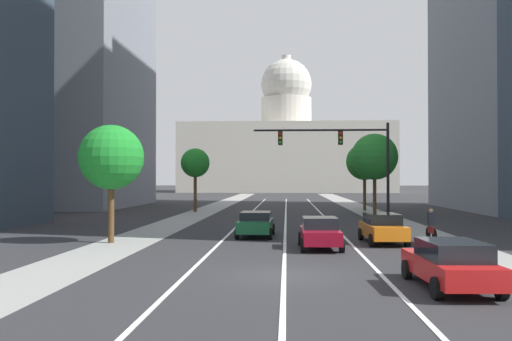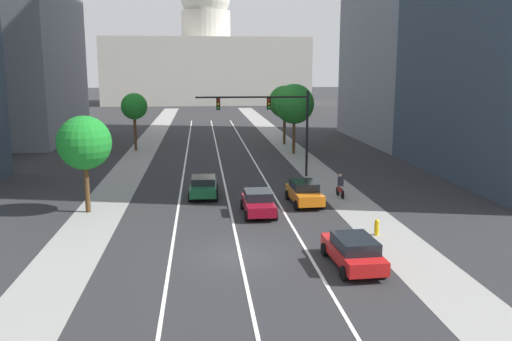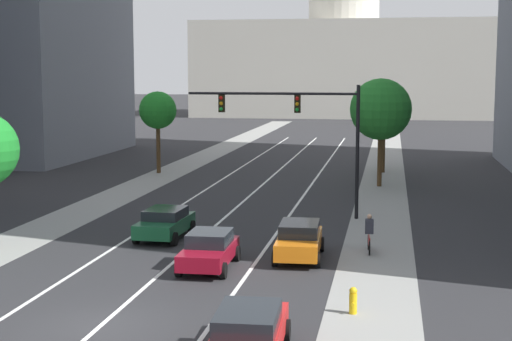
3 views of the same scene
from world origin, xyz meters
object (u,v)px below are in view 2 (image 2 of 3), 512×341
(car_crimson, at_px, (258,202))
(street_tree_far_right, at_px, (294,104))
(car_red, at_px, (353,251))
(street_tree_near_left, at_px, (134,107))
(capitol_building, at_px, (207,63))
(street_tree_mid_left, at_px, (84,143))
(car_orange, at_px, (304,192))
(car_green, at_px, (204,186))
(fire_hydrant, at_px, (377,227))
(street_tree_mid_right, at_px, (285,102))
(traffic_signal_mast, at_px, (273,115))
(cyclist, at_px, (340,186))

(car_crimson, bearing_deg, street_tree_far_right, -15.89)
(car_red, bearing_deg, street_tree_near_left, 18.00)
(capitol_building, bearing_deg, street_tree_near_left, -96.23)
(car_crimson, relative_size, street_tree_mid_left, 0.68)
(car_orange, xyz_separation_m, street_tree_far_right, (3.02, 21.68, 4.52))
(car_green, height_order, fire_hydrant, car_green)
(street_tree_mid_right, relative_size, street_tree_mid_left, 1.14)
(capitol_building, relative_size, street_tree_mid_left, 8.30)
(car_orange, bearing_deg, car_red, 177.62)
(car_crimson, distance_m, street_tree_mid_right, 32.46)
(street_tree_near_left, distance_m, street_tree_mid_left, 26.56)
(traffic_signal_mast, distance_m, street_tree_mid_right, 20.21)
(cyclist, distance_m, street_tree_near_left, 29.99)
(street_tree_mid_right, bearing_deg, street_tree_near_left, -169.21)
(street_tree_mid_left, bearing_deg, car_green, 25.30)
(capitol_building, bearing_deg, car_red, -87.60)
(cyclist, distance_m, street_tree_far_right, 20.60)
(capitol_building, xyz_separation_m, car_orange, (5.08, -109.33, -9.63))
(capitol_building, height_order, car_red, capitol_building)
(traffic_signal_mast, height_order, fire_hydrant, traffic_signal_mast)
(fire_hydrant, xyz_separation_m, street_tree_near_left, (-16.83, 33.17, 4.42))
(street_tree_far_right, xyz_separation_m, street_tree_mid_right, (0.15, 7.51, -0.23))
(car_crimson, relative_size, cyclist, 2.45)
(traffic_signal_mast, relative_size, street_tree_mid_left, 1.52)
(car_orange, distance_m, fire_hydrant, 7.75)
(fire_hydrant, height_order, street_tree_near_left, street_tree_near_left)
(car_red, bearing_deg, street_tree_mid_left, 49.10)
(street_tree_near_left, xyz_separation_m, street_tree_mid_left, (0.03, -26.55, -0.42))
(fire_hydrant, bearing_deg, street_tree_near_left, 116.90)
(car_orange, bearing_deg, street_tree_near_left, 26.31)
(street_tree_mid_right, bearing_deg, car_green, -110.65)
(car_green, height_order, street_tree_mid_left, street_tree_mid_left)
(cyclist, height_order, street_tree_far_right, street_tree_far_right)
(car_green, xyz_separation_m, street_tree_mid_right, (9.94, 26.37, 4.33))
(fire_hydrant, distance_m, cyclist, 8.87)
(car_green, distance_m, cyclist, 9.75)
(traffic_signal_mast, xyz_separation_m, fire_hydrant, (3.57, -16.68, -4.78))
(car_green, relative_size, car_red, 0.91)
(traffic_signal_mast, xyz_separation_m, street_tree_far_right, (3.95, 12.28, 0.08))
(car_red, distance_m, fire_hydrant, 5.28)
(fire_hydrant, bearing_deg, cyclist, 88.34)
(capitol_building, distance_m, street_tree_mid_left, 110.53)
(street_tree_mid_left, bearing_deg, car_orange, 2.69)
(capitol_building, height_order, street_tree_mid_right, capitol_building)
(car_orange, height_order, car_red, car_orange)
(fire_hydrant, xyz_separation_m, street_tree_far_right, (0.37, 28.96, 4.86))
(car_orange, bearing_deg, street_tree_mid_left, 90.28)
(car_orange, height_order, street_tree_near_left, street_tree_near_left)
(street_tree_mid_right, distance_m, street_tree_mid_left, 34.52)
(capitol_building, bearing_deg, street_tree_far_right, -84.72)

